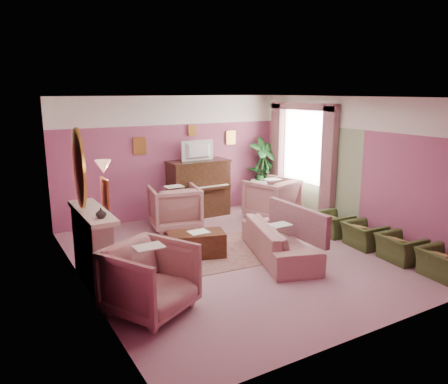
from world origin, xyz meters
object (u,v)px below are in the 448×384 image
piano (199,189)px  floral_armchair_front (150,276)px  olive_chair_b (400,244)px  olive_chair_c (364,231)px  coffee_table (196,245)px  floral_armchair_right (272,197)px  olive_chair_d (333,220)px  olive_chair_a (444,259)px  side_table (260,194)px  sofa (280,234)px  floral_armchair_left (174,205)px  television (199,149)px

piano → floral_armchair_front: size_ratio=1.34×
olive_chair_b → olive_chair_c: size_ratio=1.00×
olive_chair_b → coffee_table: bearing=146.5°
floral_armchair_right → olive_chair_d: 1.67m
olive_chair_a → side_table: side_table is taller
olive_chair_c → side_table: side_table is taller
olive_chair_d → sofa: bearing=-165.8°
piano → olive_chair_b: (1.74, -4.30, -0.34)m
olive_chair_a → olive_chair_c: (0.00, 1.64, 0.00)m
floral_armchair_left → coffee_table: bearing=-101.3°
olive_chair_a → sofa: bearing=130.2°
floral_armchair_right → television: bearing=143.6°
olive_chair_c → piano: bearing=116.6°
television → olive_chair_c: 4.06m
floral_armchair_right → side_table: floral_armchair_right is taller
olive_chair_a → television: bearing=109.0°
olive_chair_b → floral_armchair_left: bearing=125.7°
floral_armchair_right → floral_armchair_front: bearing=-145.5°
olive_chair_d → piano: bearing=123.2°
olive_chair_d → side_table: (-0.03, 2.56, 0.04)m
piano → olive_chair_c: bearing=-63.4°
olive_chair_b → olive_chair_d: same height
floral_armchair_left → olive_chair_b: size_ratio=1.46×
coffee_table → olive_chair_a: size_ratio=1.40×
television → olive_chair_d: (1.74, -2.61, -1.29)m
floral_armchair_right → sofa: bearing=-123.1°
piano → floral_armchair_right: bearing=-37.7°
sofa → floral_armchair_front: size_ratio=2.02×
olive_chair_a → olive_chair_c: same height
floral_armchair_front → olive_chair_b: (4.42, -0.47, -0.21)m
floral_armchair_right → olive_chair_d: size_ratio=1.46×
olive_chair_c → side_table: size_ratio=1.02×
piano → olive_chair_a: 5.42m
coffee_table → side_table: 3.70m
floral_armchair_right → olive_chair_d: (0.38, -1.61, -0.21)m
olive_chair_b → olive_chair_d: 1.64m
piano → olive_chair_b: piano is taller
sofa → olive_chair_a: sofa is taller
floral_armchair_front → olive_chair_d: 4.57m
olive_chair_a → piano: bearing=108.8°
olive_chair_c → floral_armchair_left: bearing=132.7°
floral_armchair_left → olive_chair_d: floral_armchair_left is taller
piano → sofa: piano is taller
olive_chair_b → olive_chair_d: (0.00, 1.64, 0.00)m
sofa → olive_chair_a: size_ratio=2.96×
coffee_table → olive_chair_b: bearing=-33.5°
sofa → floral_armchair_left: bearing=110.5°
sofa → floral_armchair_left: 2.65m
olive_chair_d → floral_armchair_left: bearing=142.3°
floral_armchair_front → olive_chair_a: floral_armchair_front is taller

